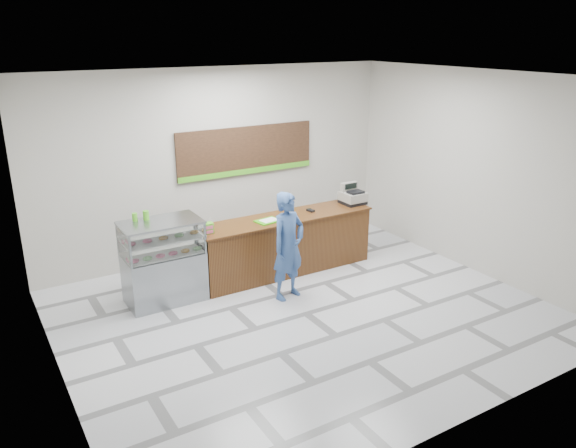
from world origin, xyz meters
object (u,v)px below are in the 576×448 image
sales_counter (285,244)px  customer (288,246)px  display_case (163,261)px  cash_register (352,196)px  serving_tray (268,221)px

sales_counter → customer: customer is taller
sales_counter → display_case: 2.23m
sales_counter → display_case: size_ratio=2.45×
display_case → cash_register: (3.70, 0.02, 0.50)m
sales_counter → cash_register: 1.62m
serving_tray → display_case: bearing=168.8°
cash_register → display_case: bearing=-179.9°
cash_register → serving_tray: size_ratio=0.96×
customer → sales_counter: bearing=47.3°
serving_tray → customer: customer is taller
customer → cash_register: bearing=10.4°
cash_register → serving_tray: cash_register is taller
display_case → cash_register: cash_register is taller
cash_register → customer: bearing=-155.2°
display_case → sales_counter: bearing=0.0°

